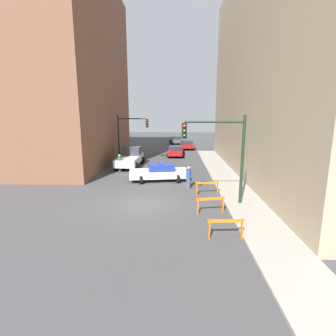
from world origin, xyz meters
TOP-DOWN VIEW (x-y plane):
  - ground_plane at (0.00, 0.00)m, footprint 120.00×120.00m
  - sidewalk_right at (6.20, 0.00)m, footprint 2.40×44.00m
  - building_corner_left at (-12.00, 14.00)m, footprint 14.00×20.00m
  - building_right at (13.40, 8.00)m, footprint 12.00×28.00m
  - traffic_light_near at (4.73, -0.00)m, footprint 3.64×0.35m
  - traffic_light_far at (-3.30, 13.87)m, footprint 3.44×0.35m
  - police_car at (0.67, 5.54)m, footprint 4.92×2.80m
  - white_truck at (-2.70, 11.26)m, footprint 2.76×5.47m
  - parked_car_near at (1.97, 17.96)m, footprint 2.42×4.38m
  - parked_car_mid at (3.60, 24.80)m, footprint 2.54×4.45m
  - parked_car_far at (1.95, 31.76)m, footprint 2.51×4.43m
  - pedestrian_crossing at (-3.24, 8.67)m, footprint 0.42×0.42m
  - pedestrian_corner at (-3.26, 11.56)m, footprint 0.51×0.51m
  - pedestrian_sidewalk at (2.94, 3.33)m, footprint 0.50×0.50m
  - barrier_front at (4.23, -4.41)m, footprint 1.60×0.26m
  - barrier_mid at (3.94, -1.43)m, footprint 1.58×0.45m
  - barrier_back at (4.14, 1.90)m, footprint 1.59×0.37m

SIDE VIEW (x-z plane):
  - ground_plane at x=0.00m, z-range 0.00..0.00m
  - sidewalk_right at x=6.20m, z-range 0.00..0.12m
  - barrier_front at x=4.23m, z-range 0.17..1.07m
  - barrier_mid at x=3.94m, z-range 0.17..1.07m
  - barrier_back at x=4.14m, z-range 0.17..1.07m
  - parked_car_near at x=1.97m, z-range 0.02..1.33m
  - parked_car_mid at x=3.60m, z-range 0.02..1.33m
  - parked_car_far at x=1.95m, z-range 0.02..1.33m
  - police_car at x=0.67m, z-range -0.04..1.48m
  - pedestrian_crossing at x=-3.24m, z-range 0.03..1.69m
  - pedestrian_corner at x=-3.26m, z-range 0.03..1.69m
  - pedestrian_sidewalk at x=2.94m, z-range 0.03..1.69m
  - white_truck at x=-2.70m, z-range -0.04..1.86m
  - traffic_light_far at x=-3.30m, z-range 0.80..6.00m
  - traffic_light_near at x=4.73m, z-range 0.93..6.13m
  - building_right at x=13.40m, z-range 0.00..18.30m
  - building_corner_left at x=-12.00m, z-range 0.00..19.40m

